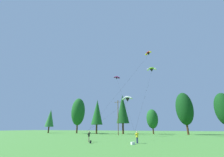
# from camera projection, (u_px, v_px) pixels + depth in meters

# --- Properties ---
(treeline_tree_a) EXTENTS (3.83, 3.83, 10.14)m
(treeline_tree_a) POSITION_uv_depth(u_px,v_px,m) (50.00, 118.00, 65.81)
(treeline_tree_a) COLOR #472D19
(treeline_tree_a) RESTS_ON ground_plane
(treeline_tree_b) EXTENTS (5.77, 5.77, 14.71)m
(treeline_tree_b) POSITION_uv_depth(u_px,v_px,m) (78.00, 112.00, 63.65)
(treeline_tree_b) COLOR #472D19
(treeline_tree_b) RESTS_ON ground_plane
(treeline_tree_c) EXTENTS (4.44, 4.44, 12.90)m
(treeline_tree_c) POSITION_uv_depth(u_px,v_px,m) (97.00, 112.00, 57.53)
(treeline_tree_c) COLOR #472D19
(treeline_tree_c) RESTS_ON ground_plane
(treeline_tree_d) EXTENTS (4.85, 4.85, 14.76)m
(treeline_tree_d) POSITION_uv_depth(u_px,v_px,m) (123.00, 109.00, 57.06)
(treeline_tree_d) COLOR #472D19
(treeline_tree_d) RESTS_ON ground_plane
(treeline_tree_e) EXTENTS (4.20, 4.20, 8.90)m
(treeline_tree_e) POSITION_uv_depth(u_px,v_px,m) (152.00, 119.00, 54.53)
(treeline_tree_e) COLOR #472D19
(treeline_tree_e) RESTS_ON ground_plane
(treeline_tree_f) EXTENTS (5.62, 5.62, 14.13)m
(treeline_tree_f) POSITION_uv_depth(u_px,v_px,m) (184.00, 109.00, 50.81)
(treeline_tree_f) COLOR #472D19
(treeline_tree_f) RESTS_ON ground_plane
(treeline_tree_g) EXTENTS (5.43, 5.43, 13.46)m
(treeline_tree_g) POSITION_uv_depth(u_px,v_px,m) (224.00, 109.00, 48.08)
(treeline_tree_g) COLOR #472D19
(treeline_tree_g) RESTS_ON ground_plane
(utility_pole) EXTENTS (2.20, 0.26, 10.86)m
(utility_pole) POSITION_uv_depth(u_px,v_px,m) (118.00, 116.00, 46.84)
(utility_pole) COLOR brown
(utility_pole) RESTS_ON ground_plane
(kite_flyer_near) EXTENTS (0.69, 0.71, 1.69)m
(kite_flyer_near) POSITION_uv_depth(u_px,v_px,m) (89.00, 135.00, 23.94)
(kite_flyer_near) COLOR gray
(kite_flyer_near) RESTS_ON ground_plane
(kite_flyer_mid) EXTENTS (0.71, 0.73, 1.69)m
(kite_flyer_mid) POSITION_uv_depth(u_px,v_px,m) (137.00, 136.00, 21.99)
(kite_flyer_mid) COLOR navy
(kite_flyer_mid) RESTS_ON ground_plane
(parafoil_kite_high_red_yellow) EXTENTS (11.11, 12.01, 18.86)m
(parafoil_kite_high_red_yellow) POSITION_uv_depth(u_px,v_px,m) (148.00, 53.00, 36.63)
(parafoil_kite_high_red_yellow) COLOR red
(parafoil_kite_mid_lime_white) EXTENTS (3.74, 19.05, 17.90)m
(parafoil_kite_mid_lime_white) POSITION_uv_depth(u_px,v_px,m) (152.00, 69.00, 43.67)
(parafoil_kite_mid_lime_white) COLOR #93D633
(parafoil_kite_far_white) EXTENTS (3.95, 21.22, 9.86)m
(parafoil_kite_far_white) POSITION_uv_depth(u_px,v_px,m) (127.00, 99.00, 44.41)
(parafoil_kite_far_white) COLOR white
(parafoil_kite_low_magenta) EXTENTS (10.33, 20.88, 16.89)m
(parafoil_kite_low_magenta) POSITION_uv_depth(u_px,v_px,m) (117.00, 78.00, 48.35)
(parafoil_kite_low_magenta) COLOR #D12893
(backpack) EXTENTS (0.38, 0.40, 0.40)m
(backpack) POSITION_uv_depth(u_px,v_px,m) (90.00, 142.00, 21.77)
(backpack) COLOR black
(backpack) RESTS_ON ground_plane
(picnic_cooler) EXTENTS (0.61, 0.63, 0.34)m
(picnic_cooler) POSITION_uv_depth(u_px,v_px,m) (133.00, 143.00, 20.17)
(picnic_cooler) COLOR white
(picnic_cooler) RESTS_ON ground_plane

